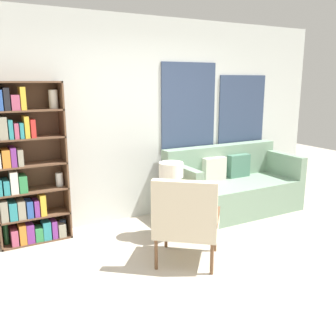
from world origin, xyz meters
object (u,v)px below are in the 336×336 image
(armchair, at_px, (186,218))
(couch, at_px, (231,188))
(bookshelf, at_px, (25,172))
(side_table, at_px, (171,201))
(table_lamp, at_px, (171,174))

(armchair, height_order, couch, armchair)
(bookshelf, distance_m, side_table, 1.73)
(side_table, bearing_deg, armchair, -107.57)
(bookshelf, distance_m, couch, 2.85)
(armchair, bearing_deg, bookshelf, 133.21)
(armchair, relative_size, side_table, 1.75)
(bookshelf, height_order, armchair, bookshelf)
(bookshelf, relative_size, armchair, 1.99)
(armchair, bearing_deg, couch, 37.25)
(couch, height_order, table_lamp, same)
(armchair, bearing_deg, table_lamp, 72.34)
(armchair, xyz_separation_m, table_lamp, (0.23, 0.71, 0.27))
(couch, bearing_deg, bookshelf, 174.39)
(bookshelf, bearing_deg, armchair, -46.79)
(couch, height_order, side_table, couch)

